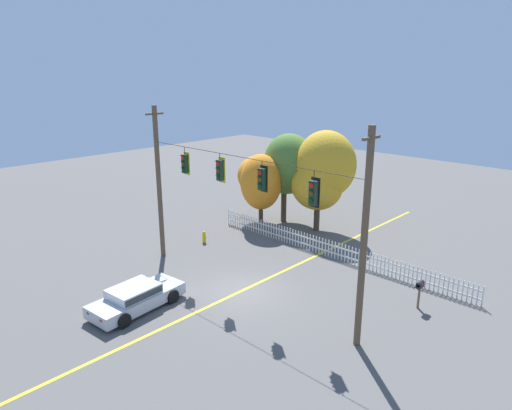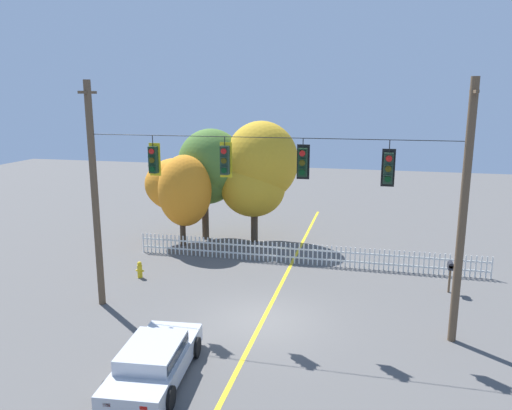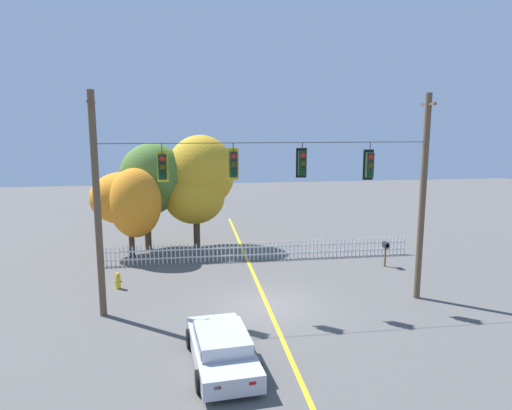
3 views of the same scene
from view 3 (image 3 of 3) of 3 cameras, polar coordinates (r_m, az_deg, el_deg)
ground at (r=19.68m, az=1.42°, el=-12.22°), size 80.00×80.00×0.00m
lane_centerline_stripe at (r=19.68m, az=1.42°, el=-12.20°), size 0.16×36.00×0.01m
signal_support_span at (r=18.48m, az=1.48°, el=0.52°), size 13.32×1.10×8.63m
traffic_signal_northbound_secondary at (r=18.07m, az=-11.35°, el=4.62°), size 0.43×0.38×1.47m
traffic_signal_westbound_side at (r=18.12m, az=-2.78°, el=5.01°), size 0.43×0.38×1.44m
traffic_signal_northbound_primary at (r=18.58m, az=5.64°, el=5.13°), size 0.43×0.38×1.40m
traffic_signal_southbound_primary at (r=19.45m, az=13.66°, el=4.78°), size 0.43×0.38×1.54m
white_picket_fence at (r=25.72m, az=0.25°, el=-5.62°), size 17.05×0.06×1.03m
autumn_maple_near_fence at (r=26.73m, az=-15.26°, el=0.54°), size 3.99×3.68×5.05m
autumn_maple_mid at (r=28.10m, az=-12.77°, el=2.73°), size 3.93×3.26×6.30m
autumn_oak_far_east at (r=28.22m, az=-7.13°, el=2.81°), size 4.26×3.64×6.75m
parked_car at (r=15.12m, az=-4.19°, el=-16.89°), size 2.22×4.51×1.15m
fire_hydrant at (r=22.36m, az=-16.48°, el=-8.85°), size 0.38×0.22×0.76m
roadside_mailbox at (r=25.36m, az=15.54°, el=-4.89°), size 0.25×0.44×1.34m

